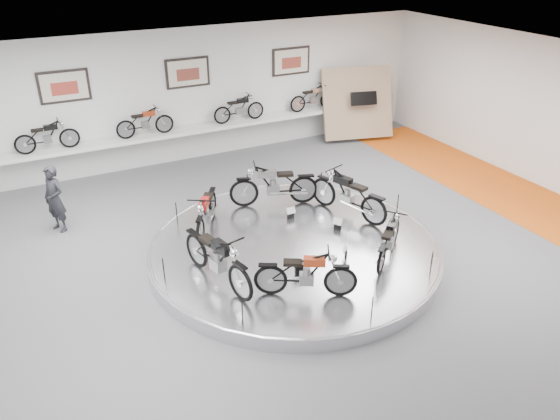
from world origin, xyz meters
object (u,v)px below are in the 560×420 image
display_platform (294,250)px  visitor (55,199)px  bike_a (348,194)px  bike_e (306,273)px  bike_d (217,258)px  shelf (195,130)px  bike_b (274,185)px  bike_f (389,239)px  bike_c (206,212)px

display_platform → visitor: visitor is taller
visitor → bike_a: bearing=33.1°
display_platform → bike_e: bearing=-112.5°
bike_a → bike_d: (-3.83, -1.22, 0.00)m
bike_e → bike_a: bearing=72.9°
shelf → bike_b: bike_b is taller
bike_d → bike_f: (3.50, -0.82, -0.10)m
shelf → visitor: size_ratio=6.68×
bike_c → bike_e: bike_c is taller
visitor → bike_c: bearing=21.7°
shelf → bike_a: 6.05m
bike_d → visitor: (-2.43, 4.24, -0.03)m
bike_b → bike_c: 2.05m
visitor → bike_b: bearing=39.8°
bike_e → display_platform: bearing=97.1°
display_platform → visitor: size_ratio=3.88×
display_platform → shelf: shelf is taller
shelf → bike_b: size_ratio=5.84×
bike_c → bike_d: size_ratio=0.92×
display_platform → bike_b: 2.12m
shelf → bike_a: (1.81, -5.77, -0.14)m
bike_d → visitor: bearing=-162.8°
bike_f → bike_c: bearing=97.1°
bike_a → bike_f: 2.06m
visitor → bike_f: bearing=18.4°
shelf → visitor: visitor is taller
shelf → bike_e: 8.19m
bike_c → bike_a: bearing=108.4°
display_platform → visitor: (-4.46, 3.65, 0.67)m
bike_b → visitor: bearing=0.6°
bike_c → visitor: 3.71m
bike_c → bike_f: bearing=78.3°
bike_d → bike_e: size_ratio=1.15×
bike_a → bike_d: same height
bike_d → bike_e: 1.75m
display_platform → bike_b: bearing=76.2°
bike_a → bike_b: bike_a is taller
bike_d → shelf: bearing=151.2°
bike_a → bike_f: size_ratio=1.23×
shelf → bike_d: 7.28m
shelf → bike_e: (-0.73, -8.15, -0.22)m
bike_d → bike_f: bike_d is taller
bike_e → shelf: bearing=114.6°
bike_c → bike_e: bearing=45.6°
bike_c → bike_d: bike_d is taller
display_platform → bike_c: bike_c is taller
bike_b → bike_c: bike_b is taller
shelf → bike_d: bearing=-106.2°
display_platform → bike_f: 2.12m
bike_c → bike_f: 4.10m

